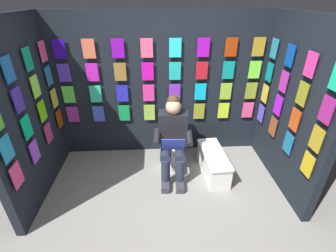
# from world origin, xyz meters

# --- Properties ---
(ground_plane) EXTENTS (30.00, 30.00, 0.00)m
(ground_plane) POSITION_xyz_m (0.00, 0.00, 0.00)
(ground_plane) COLOR gray
(display_wall_back) EXTENTS (3.25, 0.14, 2.19)m
(display_wall_back) POSITION_xyz_m (0.00, -1.67, 1.10)
(display_wall_back) COLOR black
(display_wall_back) RESTS_ON ground
(display_wall_left) EXTENTS (0.14, 1.62, 2.19)m
(display_wall_left) POSITION_xyz_m (-1.63, -0.81, 1.10)
(display_wall_left) COLOR black
(display_wall_left) RESTS_ON ground
(display_wall_right) EXTENTS (0.14, 1.62, 2.19)m
(display_wall_right) POSITION_xyz_m (1.63, -0.81, 1.10)
(display_wall_right) COLOR black
(display_wall_right) RESTS_ON ground
(toilet) EXTENTS (0.42, 0.57, 0.77)m
(toilet) POSITION_xyz_m (-0.15, -1.21, 0.33)
(toilet) COLOR white
(toilet) RESTS_ON ground
(person_reading) EXTENTS (0.54, 0.70, 1.19)m
(person_reading) POSITION_xyz_m (-0.13, -0.99, 0.60)
(person_reading) COLOR black
(person_reading) RESTS_ON ground
(comic_longbox_near) EXTENTS (0.36, 0.83, 0.36)m
(comic_longbox_near) POSITION_xyz_m (-0.72, -0.94, 0.18)
(comic_longbox_near) COLOR white
(comic_longbox_near) RESTS_ON ground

